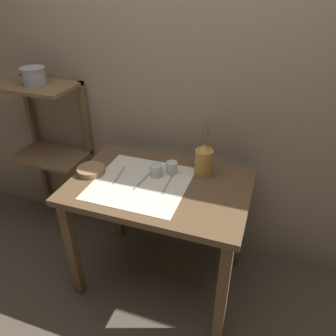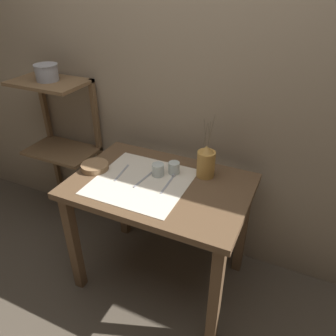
{
  "view_description": "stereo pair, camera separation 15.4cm",
  "coord_description": "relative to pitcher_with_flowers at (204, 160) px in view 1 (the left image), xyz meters",
  "views": [
    {
      "loc": [
        0.58,
        -1.5,
        1.88
      ],
      "look_at": [
        0.06,
        0.0,
        0.92
      ],
      "focal_mm": 35.0,
      "sensor_mm": 36.0,
      "label": 1
    },
    {
      "loc": [
        0.72,
        -1.45,
        1.88
      ],
      "look_at": [
        0.06,
        0.0,
        0.92
      ],
      "focal_mm": 35.0,
      "sensor_mm": 36.0,
      "label": 2
    }
  ],
  "objects": [
    {
      "name": "fork_inner",
      "position": [
        -0.32,
        -0.21,
        -0.09
      ],
      "size": [
        0.03,
        0.2,
        0.0
      ],
      "color": "#939399",
      "rests_on": "wooden_table"
    },
    {
      "name": "glass_tumbler_near",
      "position": [
        -0.26,
        -0.12,
        -0.05
      ],
      "size": [
        0.07,
        0.07,
        0.08
      ],
      "color": "#B7C1BC",
      "rests_on": "wooden_table"
    },
    {
      "name": "wooden_bowl",
      "position": [
        -0.66,
        -0.22,
        -0.08
      ],
      "size": [
        0.17,
        0.17,
        0.04
      ],
      "color": "#8E6B47",
      "rests_on": "wooden_table"
    },
    {
      "name": "spoon_outer",
      "position": [
        -0.17,
        -0.14,
        -0.09
      ],
      "size": [
        0.03,
        0.21,
        0.02
      ],
      "color": "#939399",
      "rests_on": "wooden_table"
    },
    {
      "name": "knife_center",
      "position": [
        -0.48,
        -0.2,
        -0.09
      ],
      "size": [
        0.03,
        0.2,
        0.0
      ],
      "color": "#939399",
      "rests_on": "wooden_table"
    },
    {
      "name": "metal_pot_large",
      "position": [
        -1.19,
        0.06,
        0.39
      ],
      "size": [
        0.16,
        0.16,
        0.11
      ],
      "color": "#939399",
      "rests_on": "wooden_shelf_unit"
    },
    {
      "name": "glass_tumbler_far",
      "position": [
        -0.19,
        -0.06,
        -0.06
      ],
      "size": [
        0.07,
        0.07,
        0.07
      ],
      "color": "#B7C1BC",
      "rests_on": "wooden_table"
    },
    {
      "name": "ground_plane",
      "position": [
        -0.22,
        -0.2,
        -0.89
      ],
      "size": [
        12.0,
        12.0,
        0.0
      ],
      "primitive_type": "plane",
      "color": "brown"
    },
    {
      "name": "wooden_table",
      "position": [
        -0.22,
        -0.2,
        -0.22
      ],
      "size": [
        1.07,
        0.72,
        0.8
      ],
      "color": "brown",
      "rests_on": "ground_plane"
    },
    {
      "name": "stone_wall_back",
      "position": [
        -0.22,
        0.28,
        0.31
      ],
      "size": [
        7.0,
        0.06,
        2.4
      ],
      "color": "gray",
      "rests_on": "ground_plane"
    },
    {
      "name": "pitcher_with_flowers",
      "position": [
        0.0,
        0.0,
        0.0
      ],
      "size": [
        0.11,
        0.11,
        0.4
      ],
      "color": "#B7843D",
      "rests_on": "wooden_table"
    },
    {
      "name": "linen_cloth",
      "position": [
        -0.32,
        -0.22,
        -0.09
      ],
      "size": [
        0.55,
        0.54,
        0.0
      ],
      "color": "beige",
      "rests_on": "wooden_table"
    },
    {
      "name": "wooden_shelf_unit",
      "position": [
        -1.19,
        0.1,
        -0.04
      ],
      "size": [
        0.53,
        0.34,
        1.23
      ],
      "color": "brown",
      "rests_on": "ground_plane"
    }
  ]
}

